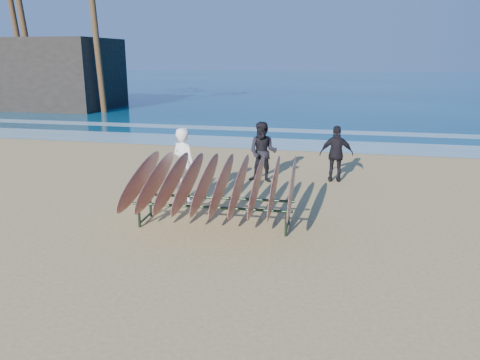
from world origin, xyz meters
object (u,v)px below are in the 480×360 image
Objects in this scene: person_dark_a at (263,152)px; surfboard_rack at (214,183)px; person_dark_b at (336,154)px; person_white at (184,165)px; building at (38,74)px.

surfboard_rack is at bearing -90.55° from person_dark_a.
person_dark_b is (2.30, 4.10, -0.13)m from surfboard_rack.
person_dark_b is at bearing -115.00° from person_white.
person_dark_a is 23.67m from building.
person_dark_a reaches higher than surfboard_rack.
surfboard_rack is 4.70m from person_dark_b.
surfboard_rack is at bearing -47.69° from building.
person_white reaches higher than person_dark_a.
surfboard_rack is 3.66m from person_dark_a.
person_dark_b is at bearing 18.25° from person_dark_a.
person_dark_a is at bearing 7.79° from person_dark_b.
person_dark_a is at bearing 81.48° from surfboard_rack.
surfboard_rack is 1.82m from person_white.
person_dark_a is (1.48, 2.21, -0.06)m from person_white.
building reaches higher than surfboard_rack.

